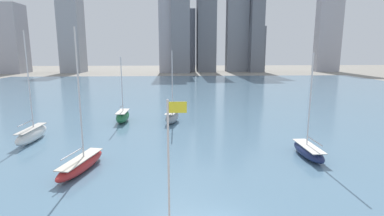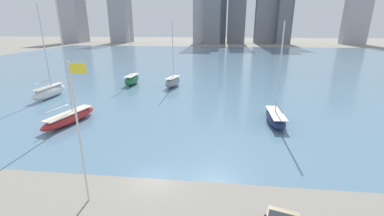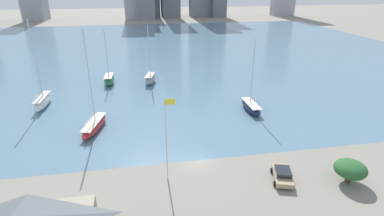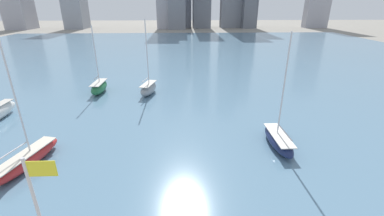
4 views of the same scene
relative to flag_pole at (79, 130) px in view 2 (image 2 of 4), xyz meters
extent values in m
plane|color=gray|center=(4.33, 3.39, -5.87)|extent=(500.00, 500.00, 0.00)
cube|color=slate|center=(4.33, 73.39, -5.87)|extent=(180.00, 140.00, 0.00)
cylinder|color=silver|center=(-0.06, 0.00, -0.48)|extent=(0.14, 0.14, 10.78)
cube|color=yellow|center=(0.56, 0.00, 4.41)|extent=(1.10, 0.03, 0.70)
cube|color=#9E9EA8|center=(-97.14, 169.89, 14.30)|extent=(13.48, 15.93, 40.35)
cube|color=#8E939E|center=(-62.77, 173.04, 17.68)|extent=(12.12, 15.70, 47.12)
cube|color=slate|center=(3.34, 168.02, 18.99)|extent=(10.84, 13.65, 49.72)
cube|color=gray|center=(7.44, 177.64, 13.56)|extent=(10.63, 8.22, 38.87)
cube|color=slate|center=(50.56, 172.25, 20.80)|extent=(8.00, 11.49, 53.36)
cube|color=slate|center=(51.20, 174.89, 8.27)|extent=(10.09, 12.76, 28.28)
cube|color=#9E9EA8|center=(97.07, 172.19, 18.19)|extent=(15.03, 7.05, 48.13)
ellipsoid|color=gray|center=(-0.38, 37.93, -4.82)|extent=(3.48, 6.42, 2.11)
cube|color=#BCB7AD|center=(-0.38, 37.93, -3.81)|extent=(2.85, 5.27, 0.10)
cube|color=#2D2D33|center=(-0.38, 37.93, -5.40)|extent=(0.42, 1.10, 0.95)
cylinder|color=silver|center=(-0.27, 38.37, 1.99)|extent=(0.18, 0.18, 11.50)
cylinder|color=silver|center=(-0.66, 36.82, -2.66)|extent=(0.91, 3.14, 0.14)
ellipsoid|color=#19234C|center=(17.52, 18.24, -5.10)|extent=(2.26, 7.68, 1.54)
cube|color=silver|center=(17.52, 18.24, -4.38)|extent=(1.85, 6.30, 0.10)
cube|color=#2D2D33|center=(17.52, 18.24, -5.52)|extent=(0.17, 1.38, 0.69)
cylinder|color=silver|center=(17.51, 18.82, 1.61)|extent=(0.18, 0.18, 11.87)
cylinder|color=silver|center=(17.53, 16.81, -3.23)|extent=(0.18, 4.02, 0.14)
ellipsoid|color=white|center=(-21.49, 27.07, -4.82)|extent=(2.13, 8.75, 2.10)
cube|color=#BCB7AD|center=(-21.49, 27.07, -3.82)|extent=(1.75, 7.17, 0.10)
cube|color=#2D2D33|center=(-21.49, 27.07, -5.40)|extent=(0.24, 1.57, 0.95)
cylinder|color=silver|center=(-21.46, 27.72, 3.41)|extent=(0.18, 0.18, 14.36)
cylinder|color=silver|center=(-21.55, 25.72, -2.67)|extent=(0.34, 4.01, 0.14)
ellipsoid|color=#236B3D|center=(-9.94, 39.22, -4.82)|extent=(2.39, 6.72, 2.10)
cube|color=#BCB7AD|center=(-9.94, 39.22, -3.82)|extent=(1.96, 5.51, 0.10)
cube|color=#2D2D33|center=(-9.94, 39.22, -5.40)|extent=(0.19, 1.20, 0.95)
cylinder|color=silver|center=(-9.93, 39.71, 1.40)|extent=(0.18, 0.18, 10.34)
cylinder|color=silver|center=(-9.97, 38.48, -2.67)|extent=(0.21, 2.48, 0.14)
ellipsoid|color=#B72828|center=(-10.54, 15.14, -5.10)|extent=(4.13, 9.41, 1.54)
cube|color=beige|center=(-10.54, 15.14, -4.38)|extent=(3.39, 7.71, 0.10)
cube|color=#2D2D33|center=(-10.54, 15.14, -5.52)|extent=(0.54, 1.65, 0.69)
cylinder|color=silver|center=(-10.38, 15.81, 2.99)|extent=(0.18, 0.18, 14.65)
cylinder|color=silver|center=(-10.88, 13.73, -3.23)|extent=(1.15, 4.20, 0.14)
camera|label=1|loc=(0.48, -17.92, 7.84)|focal=28.00mm
camera|label=2|loc=(9.75, -15.73, 7.16)|focal=24.00mm
camera|label=3|loc=(-2.44, -30.77, 16.84)|focal=28.00mm
camera|label=4|loc=(6.01, -8.46, 10.35)|focal=24.00mm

